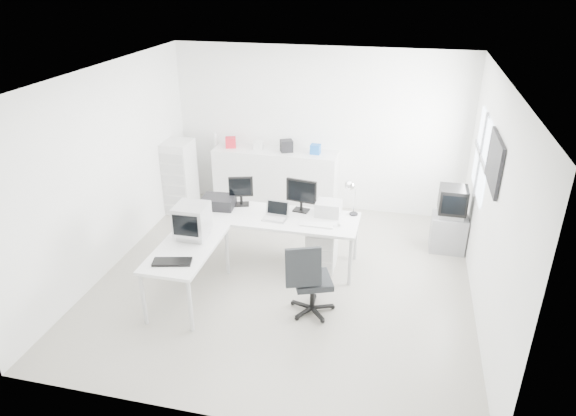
% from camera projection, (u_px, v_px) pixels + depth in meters
% --- Properties ---
extents(floor, '(5.00, 5.00, 0.01)m').
position_uv_depth(floor, '(285.00, 279.00, 7.14)').
color(floor, beige).
rests_on(floor, ground).
extents(ceiling, '(5.00, 5.00, 0.01)m').
position_uv_depth(ceiling, '(284.00, 75.00, 5.94)').
color(ceiling, white).
rests_on(ceiling, back_wall).
extents(back_wall, '(5.00, 0.02, 2.80)m').
position_uv_depth(back_wall, '(319.00, 131.00, 8.74)').
color(back_wall, white).
rests_on(back_wall, floor).
extents(left_wall, '(0.02, 5.00, 2.80)m').
position_uv_depth(left_wall, '(108.00, 170.00, 7.06)').
color(left_wall, white).
rests_on(left_wall, floor).
extents(right_wall, '(0.02, 5.00, 2.80)m').
position_uv_depth(right_wall, '(491.00, 205.00, 6.03)').
color(right_wall, white).
rests_on(right_wall, floor).
extents(window, '(0.02, 1.20, 1.10)m').
position_uv_depth(window, '(481.00, 156.00, 7.00)').
color(window, white).
rests_on(window, right_wall).
extents(wall_picture, '(0.04, 0.90, 0.60)m').
position_uv_depth(wall_picture, '(494.00, 162.00, 5.91)').
color(wall_picture, black).
rests_on(wall_picture, right_wall).
extents(main_desk, '(2.40, 0.80, 0.75)m').
position_uv_depth(main_desk, '(274.00, 239.00, 7.40)').
color(main_desk, silver).
rests_on(main_desk, floor).
extents(side_desk, '(0.70, 1.40, 0.75)m').
position_uv_depth(side_desk, '(188.00, 272.00, 6.61)').
color(side_desk, silver).
rests_on(side_desk, floor).
extents(drawer_pedestal, '(0.40, 0.50, 0.60)m').
position_uv_depth(drawer_pedestal, '(322.00, 247.00, 7.33)').
color(drawer_pedestal, silver).
rests_on(drawer_pedestal, floor).
extents(inkjet_printer, '(0.49, 0.39, 0.16)m').
position_uv_depth(inkjet_printer, '(219.00, 202.00, 7.47)').
color(inkjet_printer, black).
rests_on(inkjet_printer, main_desk).
extents(lcd_monitor_small, '(0.40, 0.29, 0.44)m').
position_uv_depth(lcd_monitor_small, '(241.00, 191.00, 7.48)').
color(lcd_monitor_small, black).
rests_on(lcd_monitor_small, main_desk).
extents(lcd_monitor_large, '(0.47, 0.25, 0.47)m').
position_uv_depth(lcd_monitor_large, '(301.00, 196.00, 7.29)').
color(lcd_monitor_large, black).
rests_on(lcd_monitor_large, main_desk).
extents(laptop, '(0.34, 0.35, 0.21)m').
position_uv_depth(laptop, '(275.00, 212.00, 7.10)').
color(laptop, '#B7B7BA').
rests_on(laptop, main_desk).
extents(white_keyboard, '(0.46, 0.15, 0.02)m').
position_uv_depth(white_keyboard, '(317.00, 225.00, 6.97)').
color(white_keyboard, silver).
rests_on(white_keyboard, main_desk).
extents(white_mouse, '(0.06, 0.06, 0.06)m').
position_uv_depth(white_mouse, '(339.00, 224.00, 6.94)').
color(white_mouse, silver).
rests_on(white_mouse, main_desk).
extents(laser_printer, '(0.36, 0.31, 0.20)m').
position_uv_depth(laser_printer, '(329.00, 208.00, 7.24)').
color(laser_printer, '#B4B4B4').
rests_on(laser_printer, main_desk).
extents(desk_lamp, '(0.17, 0.17, 0.43)m').
position_uv_depth(desk_lamp, '(354.00, 201.00, 7.18)').
color(desk_lamp, silver).
rests_on(desk_lamp, main_desk).
extents(crt_monitor, '(0.41, 0.41, 0.46)m').
position_uv_depth(crt_monitor, '(192.00, 222.00, 6.57)').
color(crt_monitor, '#B7B7BA').
rests_on(crt_monitor, side_desk).
extents(black_keyboard, '(0.49, 0.28, 0.03)m').
position_uv_depth(black_keyboard, '(172.00, 262.00, 6.09)').
color(black_keyboard, black).
rests_on(black_keyboard, side_desk).
extents(office_chair, '(0.75, 0.75, 1.00)m').
position_uv_depth(office_chair, '(313.00, 277.00, 6.27)').
color(office_chair, '#25272A').
rests_on(office_chair, floor).
extents(tv_cabinet, '(0.52, 0.42, 0.56)m').
position_uv_depth(tv_cabinet, '(448.00, 233.00, 7.77)').
color(tv_cabinet, gray).
rests_on(tv_cabinet, floor).
extents(crt_tv, '(0.50, 0.48, 0.45)m').
position_uv_depth(crt_tv, '(453.00, 202.00, 7.56)').
color(crt_tv, black).
rests_on(crt_tv, tv_cabinet).
extents(sideboard, '(2.15, 0.54, 1.07)m').
position_uv_depth(sideboard, '(275.00, 180.00, 9.03)').
color(sideboard, silver).
rests_on(sideboard, floor).
extents(clutter_box_a, '(0.22, 0.20, 0.18)m').
position_uv_depth(clutter_box_a, '(231.00, 142.00, 8.92)').
color(clutter_box_a, red).
rests_on(clutter_box_a, sideboard).
extents(clutter_box_b, '(0.15, 0.13, 0.14)m').
position_uv_depth(clutter_box_b, '(258.00, 145.00, 8.83)').
color(clutter_box_b, silver).
rests_on(clutter_box_b, sideboard).
extents(clutter_box_c, '(0.26, 0.25, 0.20)m').
position_uv_depth(clutter_box_c, '(286.00, 146.00, 8.71)').
color(clutter_box_c, black).
rests_on(clutter_box_c, sideboard).
extents(clutter_box_d, '(0.17, 0.15, 0.16)m').
position_uv_depth(clutter_box_d, '(315.00, 149.00, 8.62)').
color(clutter_box_d, '#195AB1').
rests_on(clutter_box_d, sideboard).
extents(clutter_bottle, '(0.07, 0.07, 0.22)m').
position_uv_depth(clutter_bottle, '(215.00, 139.00, 9.01)').
color(clutter_bottle, silver).
rests_on(clutter_bottle, sideboard).
extents(filing_cabinet, '(0.45, 0.53, 1.27)m').
position_uv_depth(filing_cabinet, '(180.00, 177.00, 8.87)').
color(filing_cabinet, silver).
rests_on(filing_cabinet, floor).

